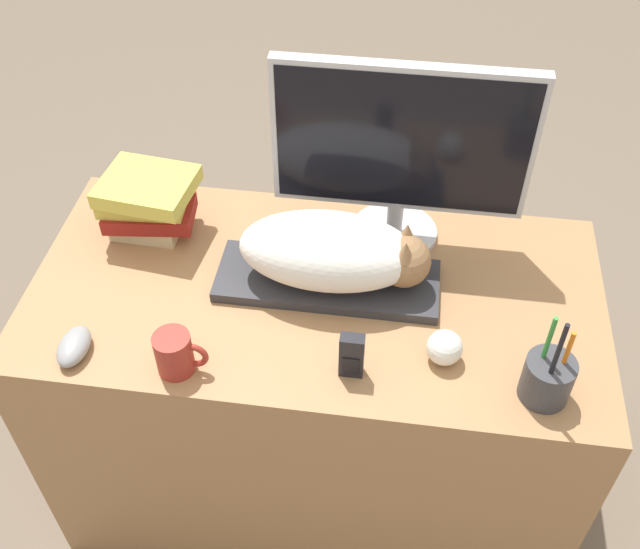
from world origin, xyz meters
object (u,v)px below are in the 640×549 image
Objects in this scene: cat at (337,252)px; book_stack at (147,202)px; computer_mouse at (74,346)px; pen_cup at (547,378)px; baseball at (445,348)px; phone at (352,356)px; coffee_mug at (176,353)px; keyboard at (328,281)px; monitor at (401,148)px.

cat is 1.78× the size of book_stack.
computer_mouse is 0.90m from pen_cup.
baseball is 0.18m from phone.
book_stack is at bearing 113.71° from coffee_mug.
computer_mouse is 0.99× the size of coffee_mug.
pen_cup reaches higher than phone.
cat reaches higher than computer_mouse.
coffee_mug is at bearing -66.29° from book_stack.
keyboard is 0.53m from computer_mouse.
keyboard is 6.71× the size of baseball.
computer_mouse is 0.72m from baseball.
computer_mouse is at bearing -96.38° from book_stack.
monitor is at bearing 5.87° from book_stack.
computer_mouse is 0.46× the size of pen_cup.
pen_cup is (0.90, 0.03, 0.03)m from computer_mouse.
book_stack reaches higher than coffee_mug.
coffee_mug is (-0.38, -0.44, -0.20)m from monitor.
baseball is (0.25, -0.17, 0.02)m from keyboard.
book_stack is (-0.67, 0.29, 0.05)m from baseball.
cat is 0.55m from computer_mouse.
monitor reaches higher than pen_cup.
pen_cup is at bearing -52.85° from monitor.
coffee_mug is 0.42m from book_stack.
book_stack is (-0.50, 0.35, 0.03)m from phone.
baseball is at bearing 6.74° from computer_mouse.
computer_mouse is 0.54m from phone.
baseball is 0.73m from book_stack.
coffee_mug is 0.69m from pen_cup.
monitor reaches higher than book_stack.
cat is at bearing 143.54° from baseball.
keyboard is 2.15× the size of pen_cup.
computer_mouse is at bearing -144.03° from monitor.
keyboard is at bearing -126.03° from monitor.
phone is at bearing 6.20° from coffee_mug.
pen_cup is 2.14× the size of phone.
keyboard is at bearing -15.82° from book_stack.
cat is at bearing 0.00° from keyboard.
baseball is at bearing -23.30° from book_stack.
pen_cup is at bearing -22.08° from book_stack.
coffee_mug reaches higher than keyboard.
cat is at bearing -121.70° from monitor.
pen_cup is at bearing 2.85° from coffee_mug.
pen_cup is (0.44, -0.23, 0.04)m from keyboard.
coffee_mug reaches higher than baseball.
baseball reaches higher than keyboard.
book_stack is (0.04, 0.37, 0.06)m from computer_mouse.
coffee_mug is at bearing -134.18° from keyboard.
monitor is at bearing 48.86° from coffee_mug.
cat is 0.38m from coffee_mug.
coffee_mug is at bearing -169.55° from baseball.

